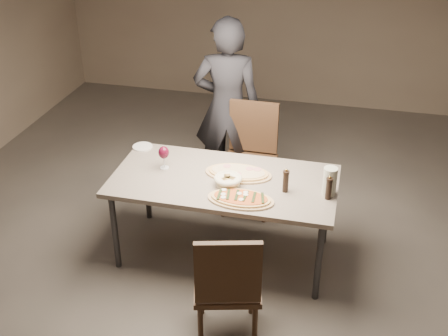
% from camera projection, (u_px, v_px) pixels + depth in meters
% --- Properties ---
extents(room, '(7.00, 7.00, 7.00)m').
position_uv_depth(room, '(224.00, 104.00, 4.17)').
color(room, '#57514B').
rests_on(room, ground).
extents(dining_table, '(1.80, 0.90, 0.75)m').
position_uv_depth(dining_table, '(224.00, 185.00, 4.52)').
color(dining_table, gray).
rests_on(dining_table, ground).
extents(zucchini_pizza, '(0.51, 0.28, 0.05)m').
position_uv_depth(zucchini_pizza, '(241.00, 199.00, 4.20)').
color(zucchini_pizza, tan).
rests_on(zucchini_pizza, dining_table).
extents(ham_pizza, '(0.55, 0.30, 0.04)m').
position_uv_depth(ham_pizza, '(238.00, 173.00, 4.54)').
color(ham_pizza, tan).
rests_on(ham_pizza, dining_table).
extents(bread_basket, '(0.22, 0.22, 0.08)m').
position_uv_depth(bread_basket, '(228.00, 180.00, 4.38)').
color(bread_basket, beige).
rests_on(bread_basket, dining_table).
extents(oil_dish, '(0.12, 0.12, 0.01)m').
position_uv_depth(oil_dish, '(226.00, 195.00, 4.26)').
color(oil_dish, white).
rests_on(oil_dish, dining_table).
extents(pepper_mill_left, '(0.05, 0.05, 0.20)m').
position_uv_depth(pepper_mill_left, '(329.00, 188.00, 4.19)').
color(pepper_mill_left, black).
rests_on(pepper_mill_left, dining_table).
extents(pepper_mill_right, '(0.05, 0.05, 0.20)m').
position_uv_depth(pepper_mill_right, '(286.00, 181.00, 4.28)').
color(pepper_mill_right, black).
rests_on(pepper_mill_right, dining_table).
extents(carafe, '(0.11, 0.11, 0.22)m').
position_uv_depth(carafe, '(330.00, 181.00, 4.24)').
color(carafe, silver).
rests_on(carafe, dining_table).
extents(wine_glass, '(0.09, 0.09, 0.20)m').
position_uv_depth(wine_glass, '(164.00, 153.00, 4.57)').
color(wine_glass, silver).
rests_on(wine_glass, dining_table).
extents(side_plate, '(0.18, 0.18, 0.01)m').
position_uv_depth(side_plate, '(143.00, 147.00, 4.96)').
color(side_plate, white).
rests_on(side_plate, dining_table).
extents(chair_near, '(0.55, 0.55, 0.95)m').
position_uv_depth(chair_near, '(227.00, 283.00, 3.73)').
color(chair_near, '#412B1B').
rests_on(chair_near, ground).
extents(chair_far, '(0.49, 0.49, 1.02)m').
position_uv_depth(chair_far, '(251.00, 151.00, 5.28)').
color(chair_far, '#412B1B').
rests_on(chair_far, ground).
extents(diner, '(0.70, 0.51, 1.77)m').
position_uv_depth(diner, '(227.00, 108.00, 5.38)').
color(diner, black).
rests_on(diner, ground).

